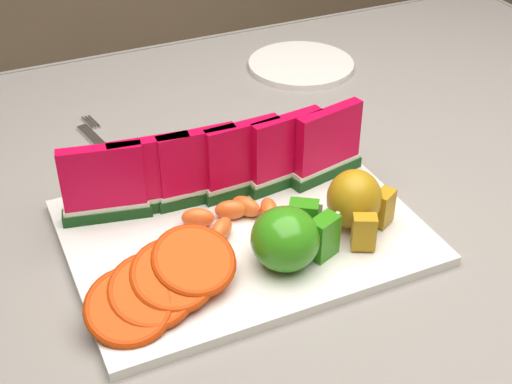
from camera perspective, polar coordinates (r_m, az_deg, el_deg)
table at (r=0.96m, az=-0.02°, el=-5.69°), size 1.40×0.90×0.75m
tablecloth at (r=0.92m, az=-0.02°, el=-2.75°), size 1.53×1.03×0.20m
platter at (r=0.84m, az=-1.08°, el=-3.18°), size 0.40×0.30×0.01m
apple_cluster at (r=0.77m, az=2.76°, el=-3.63°), size 0.11×0.09×0.07m
pear_cluster at (r=0.82m, az=8.05°, el=-0.75°), size 0.09×0.09×0.07m
side_plate at (r=1.24m, az=3.62°, el=10.13°), size 0.23×0.23×0.01m
fork at (r=1.02m, az=-12.00°, el=3.46°), size 0.05×0.19×0.00m
watermelon_row at (r=0.86m, az=-2.85°, el=2.18°), size 0.39×0.07×0.10m
orange_fan_front at (r=0.73m, az=-7.52°, el=-7.23°), size 0.18×0.13×0.05m
orange_fan_back at (r=0.92m, az=-5.89°, el=2.17°), size 0.23×0.09×0.04m
tangerine_segments at (r=0.83m, az=-2.51°, el=-2.13°), size 0.15×0.07×0.02m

